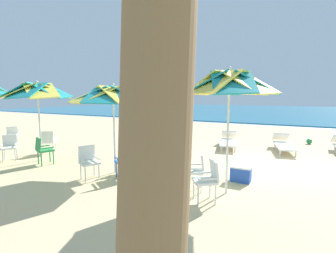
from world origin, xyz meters
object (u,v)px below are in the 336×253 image
Objects in this scene: plastic_chair_4 at (135,154)px; plastic_chair_7 at (10,146)px; sun_lounger_1 at (284,144)px; plastic_chair_2 at (89,160)px; plastic_chair_6 at (49,141)px; plastic_chair_0 at (208,178)px; plastic_chair_3 at (126,160)px; plastic_chair_1 at (196,169)px; cooler_box at (241,174)px; beach_umbrella_2 at (38,92)px; plastic_chair_5 at (43,149)px; beach_ball at (309,141)px; beach_umbrella_1 at (113,95)px; sun_lounger_2 at (229,141)px; beach_umbrella_0 at (229,85)px; plastic_chair_8 at (12,135)px.

plastic_chair_4 and plastic_chair_7 have the same top height.
plastic_chair_2 is at bearing -125.83° from sun_lounger_1.
plastic_chair_7 is at bearing 178.00° from plastic_chair_2.
plastic_chair_6 reaches higher than sun_lounger_1.
plastic_chair_0 is 1.00× the size of plastic_chair_3.
plastic_chair_1 is 1.00× the size of plastic_chair_3.
cooler_box is (6.99, 0.29, -0.30)m from plastic_chair_6.
plastic_chair_5 is at bearing -29.75° from beach_umbrella_2.
plastic_chair_4 is at bearing -122.99° from beach_ball.
beach_umbrella_1 is 2.90× the size of plastic_chair_5.
plastic_chair_4 is 4.56m from plastic_chair_7.
plastic_chair_7 is 3.56× the size of beach_ball.
plastic_chair_7 reaches higher than sun_lounger_2.
plastic_chair_2 is 9.66m from beach_ball.
sun_lounger_2 reaches higher than cooler_box.
plastic_chair_4 is 3.98m from beach_umbrella_2.
plastic_chair_0 is 5.97m from sun_lounger_1.
beach_umbrella_1 is 4.10m from plastic_chair_6.
beach_ball is (1.82, 7.38, -2.27)m from beach_umbrella_0.
plastic_chair_4 is at bearing -3.66° from plastic_chair_6.
beach_umbrella_0 is 3.21× the size of plastic_chair_7.
plastic_chair_1 is at bearing 12.15° from plastic_chair_2.
beach_umbrella_1 reaches higher than plastic_chair_0.
plastic_chair_0 is (-0.22, -0.61, -1.90)m from beach_umbrella_0.
plastic_chair_4 is 0.39× the size of sun_lounger_1.
plastic_chair_0 is 5.64m from sun_lounger_2.
plastic_chair_0 is 6.96m from plastic_chair_7.
plastic_chair_5 is at bearing -176.10° from beach_umbrella_0.
plastic_chair_3 is (0.60, -0.29, -1.68)m from beach_umbrella_1.
beach_umbrella_0 is 6.05m from plastic_chair_5.
plastic_chair_7 is at bearing 179.84° from plastic_chair_0.
cooler_box is at bearing 9.21° from beach_umbrella_2.
plastic_chair_7 is 8.14m from sun_lounger_2.
plastic_chair_0 is at bearing -12.10° from beach_umbrella_1.
beach_umbrella_0 is at bearing -0.47° from beach_umbrella_1.
plastic_chair_0 is 8.25m from beach_ball.
plastic_chair_1 is 5.60m from sun_lounger_1.
plastic_chair_3 is 1.00× the size of plastic_chair_5.
plastic_chair_3 is at bearing -175.89° from plastic_chair_1.
plastic_chair_4 is 6.60m from plastic_chair_8.
beach_umbrella_0 is 5.56× the size of cooler_box.
plastic_chair_5 is at bearing -165.56° from plastic_chair_4.
plastic_chair_7 is (-6.96, 0.02, 0.00)m from plastic_chair_0.
plastic_chair_2 is 3.70m from plastic_chair_6.
beach_ball is (2.48, 7.50, -0.38)m from plastic_chair_1.
beach_umbrella_1 is at bearing 179.53° from beach_umbrella_0.
plastic_chair_0 is 2.69m from plastic_chair_4.
beach_ball is (2.04, 7.99, -0.38)m from plastic_chair_0.
plastic_chair_3 is 4.39m from plastic_chair_6.
plastic_chair_5 is 1.73× the size of cooler_box.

